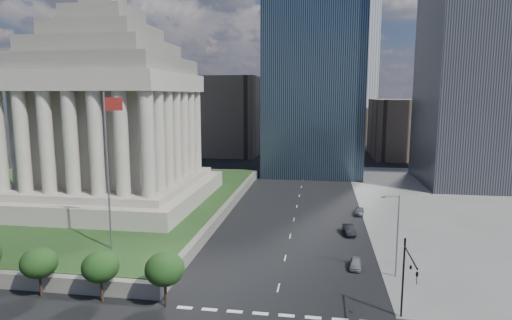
% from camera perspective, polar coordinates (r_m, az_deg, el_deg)
% --- Properties ---
extents(ground, '(500.00, 500.00, 0.00)m').
position_cam_1_polar(ground, '(127.14, 6.62, -1.13)').
color(ground, black).
rests_on(ground, ground).
extents(plaza_terrace, '(66.00, 70.00, 1.80)m').
position_cam_1_polar(plaza_terrace, '(92.31, -24.00, -4.99)').
color(plaza_terrace, '#636054').
rests_on(plaza_terrace, ground).
extents(plaza_lawn, '(64.00, 68.00, 0.10)m').
position_cam_1_polar(plaza_lawn, '(92.11, -24.04, -4.41)').
color(plaza_lawn, '#1E3B18').
rests_on(plaza_lawn, plaza_terrace).
extents(war_memorial, '(34.00, 34.00, 39.00)m').
position_cam_1_polar(war_memorial, '(82.68, -19.14, 8.13)').
color(war_memorial, '#9F9585').
rests_on(war_memorial, plaza_lawn).
extents(flagpole, '(2.52, 0.24, 20.00)m').
position_cam_1_polar(flagpole, '(56.40, -19.08, -0.35)').
color(flagpole, slate).
rests_on(flagpole, plaza_lawn).
extents(midrise_glass, '(26.00, 26.00, 60.00)m').
position_cam_1_polar(midrise_glass, '(120.57, 7.75, 12.63)').
color(midrise_glass, black).
rests_on(midrise_glass, ground).
extents(building_filler_ne, '(20.00, 30.00, 20.00)m').
position_cam_1_polar(building_filler_ne, '(158.10, 18.80, 4.03)').
color(building_filler_ne, brown).
rests_on(building_filler_ne, ground).
extents(building_filler_nw, '(24.00, 30.00, 28.00)m').
position_cam_1_polar(building_filler_nw, '(159.18, -3.79, 5.94)').
color(building_filler_nw, brown).
rests_on(building_filler_nw, ground).
extents(traffic_signal_ne, '(0.30, 5.74, 8.00)m').
position_cam_1_polar(traffic_signal_ne, '(42.95, 19.53, -14.05)').
color(traffic_signal_ne, black).
rests_on(traffic_signal_ne, ground).
extents(street_lamp_north, '(2.13, 0.22, 10.00)m').
position_cam_1_polar(street_lamp_north, '(53.42, 18.18, -9.00)').
color(street_lamp_north, slate).
rests_on(street_lamp_north, ground).
extents(parked_sedan_near, '(1.82, 3.71, 1.22)m').
position_cam_1_polar(parked_sedan_near, '(56.40, 13.14, -13.29)').
color(parked_sedan_near, gray).
rests_on(parked_sedan_near, ground).
extents(parked_sedan_mid, '(4.48, 1.98, 1.43)m').
position_cam_1_polar(parked_sedan_mid, '(68.95, 12.30, -9.07)').
color(parked_sedan_mid, black).
rests_on(parked_sedan_mid, ground).
extents(parked_sedan_far, '(2.09, 4.06, 1.32)m').
position_cam_1_polar(parked_sedan_far, '(80.09, 13.60, -6.66)').
color(parked_sedan_far, '#5C5F64').
rests_on(parked_sedan_far, ground).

